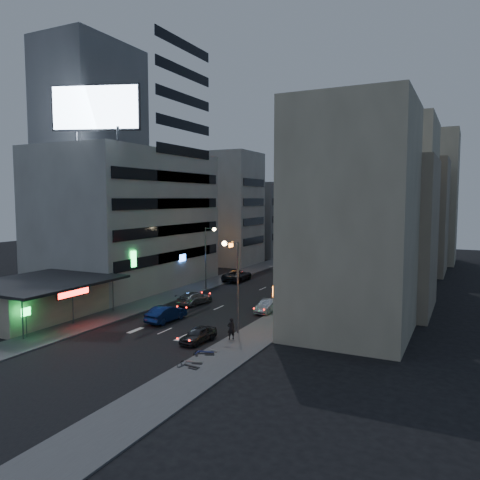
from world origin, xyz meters
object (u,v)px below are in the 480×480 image
Objects in this scene: parked_car_right_mid at (268,306)px; road_car_blue at (166,314)px; scooter_blue at (215,345)px; scooter_black_b at (215,345)px; scooter_silver_a at (203,353)px; parked_car_right_near at (198,335)px; road_car_silver at (195,298)px; parked_car_left at (237,275)px; parked_car_right_far at (316,273)px; scooter_black_a at (200,359)px; person at (231,329)px; scooter_silver_b at (219,345)px.

road_car_blue is at bearing -130.78° from parked_car_right_mid.
scooter_blue is 0.24m from scooter_black_b.
road_car_blue is 2.28× the size of scooter_silver_a.
road_car_silver reaches higher than parked_car_right_near.
parked_car_left is 2.92× the size of scooter_black_b.
parked_car_right_mid is at bearing -171.37° from road_car_silver.
parked_car_right_mid reaches higher than scooter_blue.
scooter_silver_a reaches higher than parked_car_right_far.
road_car_blue is 12.38m from scooter_silver_a.
scooter_black_a is at bearing -79.87° from parked_car_right_mid.
person reaches higher than scooter_blue.
parked_car_right_near is 28.97m from parked_car_left.
parked_car_left is 12.23m from parked_car_right_far.
scooter_silver_b is at bearing 14.52° from scooter_black_a.
scooter_silver_a is (2.92, -4.13, 0.11)m from parked_car_right_near.
scooter_black_b reaches higher than scooter_blue.
scooter_black_b is (12.72, -29.31, -0.08)m from parked_car_left.
scooter_black_b reaches higher than parked_car_right_near.
scooter_silver_a is at bearing -80.91° from parked_car_right_mid.
scooter_black_b is at bearing -161.45° from scooter_blue.
scooter_silver_a reaches higher than scooter_black_b.
parked_car_right_mid is at bearing 13.90° from scooter_black_a.
parked_car_left is (-10.00, 27.19, 0.17)m from parked_car_right_near.
parked_car_right_mid is 23.27m from parked_car_right_far.
scooter_silver_a is (1.72, -16.10, 0.08)m from parked_car_right_mid.
person is at bearing -10.63° from scooter_silver_a.
parked_car_right_near is 3.23m from scooter_blue.
parked_car_right_near is 0.83× the size of parked_car_right_far.
parked_car_left is (-11.20, 15.22, 0.14)m from parked_car_right_mid.
road_car_silver is at bearing 11.79° from scooter_black_b.
road_car_blue is 10.74m from scooter_blue.
parked_car_right_far is 37.22m from scooter_blue.
road_car_blue is at bearing 29.54° from scooter_black_b.
parked_car_right_mid is 2.01× the size of scooter_black_a.
scooter_blue is (-0.75, 3.33, -0.03)m from scooter_black_a.
person is (9.82, -10.14, 0.32)m from road_car_silver.
scooter_silver_a is 2.02m from scooter_black_b.
road_car_silver is 16.94m from scooter_silver_b.
parked_car_right_near is 0.78× the size of road_car_silver.
parked_car_right_mid reaches higher than scooter_silver_b.
road_car_silver is at bearing 95.91° from parked_car_left.
scooter_silver_a is at bearing 160.64° from scooter_black_b.
scooter_black_b is (0.12, -0.21, 0.01)m from scooter_blue.
parked_car_left is at bearing 29.16° from scooter_black_a.
person is (8.41, -2.65, 0.25)m from road_car_blue.
scooter_blue is (1.40, -13.88, 0.04)m from parked_car_right_mid.
scooter_black_a reaches higher than scooter_black_b.
parked_car_right_far reaches higher than parked_car_right_near.
parked_car_left is at bearing -134.03° from parked_car_right_far.
parked_car_left is 31.71m from scooter_blue.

